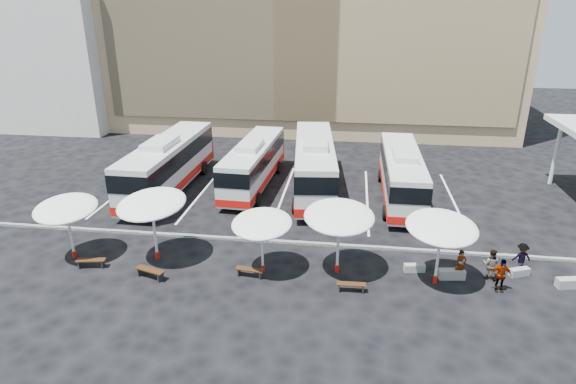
# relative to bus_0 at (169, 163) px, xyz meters

# --- Properties ---
(ground) EXTENTS (120.00, 120.00, 0.00)m
(ground) POSITION_rel_bus_0_xyz_m (8.47, -7.85, -2.09)
(ground) COLOR black
(ground) RESTS_ON ground
(sandstone_building) EXTENTS (42.00, 18.25, 29.60)m
(sandstone_building) POSITION_rel_bus_0_xyz_m (8.47, 24.02, 10.54)
(sandstone_building) COLOR tan
(sandstone_building) RESTS_ON ground
(apartment_block) EXTENTS (14.00, 14.00, 18.00)m
(apartment_block) POSITION_rel_bus_0_xyz_m (-19.53, 20.15, 6.91)
(apartment_block) COLOR silver
(apartment_block) RESTS_ON ground
(curb_divider) EXTENTS (34.00, 0.25, 0.15)m
(curb_divider) POSITION_rel_bus_0_xyz_m (8.47, -7.35, -2.02)
(curb_divider) COLOR black
(curb_divider) RESTS_ON ground
(bay_lines) EXTENTS (24.15, 12.00, 0.01)m
(bay_lines) POSITION_rel_bus_0_xyz_m (8.47, 0.15, -2.09)
(bay_lines) COLOR white
(bay_lines) RESTS_ON ground
(bus_0) EXTENTS (3.20, 12.94, 4.09)m
(bus_0) POSITION_rel_bus_0_xyz_m (0.00, 0.00, 0.00)
(bus_0) COLOR silver
(bus_0) RESTS_ON ground
(bus_1) EXTENTS (3.07, 11.46, 3.60)m
(bus_1) POSITION_rel_bus_0_xyz_m (5.99, 1.68, -0.25)
(bus_1) COLOR silver
(bus_1) RESTS_ON ground
(bus_2) EXTENTS (4.01, 13.07, 4.08)m
(bus_2) POSITION_rel_bus_0_xyz_m (10.55, 1.38, -0.01)
(bus_2) COLOR silver
(bus_2) RESTS_ON ground
(bus_3) EXTENTS (2.73, 11.60, 3.68)m
(bus_3) POSITION_rel_bus_0_xyz_m (16.75, 0.59, -0.21)
(bus_3) COLOR silver
(bus_3) RESTS_ON ground
(sunshade_0) EXTENTS (3.69, 3.73, 3.41)m
(sunshade_0) POSITION_rel_bus_0_xyz_m (-1.56, -10.54, 0.81)
(sunshade_0) COLOR silver
(sunshade_0) RESTS_ON ground
(sunshade_1) EXTENTS (4.66, 4.69, 3.78)m
(sunshade_1) POSITION_rel_bus_0_xyz_m (3.00, -10.07, 1.12)
(sunshade_1) COLOR silver
(sunshade_1) RESTS_ON ground
(sunshade_2) EXTENTS (3.49, 3.53, 3.20)m
(sunshade_2) POSITION_rel_bus_0_xyz_m (8.93, -10.60, 0.63)
(sunshade_2) COLOR silver
(sunshade_2) RESTS_ON ground
(sunshade_3) EXTENTS (3.91, 3.95, 3.69)m
(sunshade_3) POSITION_rel_bus_0_xyz_m (12.74, -10.14, 1.04)
(sunshade_3) COLOR silver
(sunshade_3) RESTS_ON ground
(sunshade_4) EXTENTS (4.03, 4.07, 3.57)m
(sunshade_4) POSITION_rel_bus_0_xyz_m (17.61, -10.53, 0.94)
(sunshade_4) COLOR silver
(sunshade_4) RESTS_ON ground
(wood_bench_0) EXTENTS (1.54, 0.65, 0.46)m
(wood_bench_0) POSITION_rel_bus_0_xyz_m (-0.08, -11.43, -1.74)
(wood_bench_0) COLOR black
(wood_bench_0) RESTS_ON ground
(wood_bench_1) EXTENTS (1.66, 0.89, 0.49)m
(wood_bench_1) POSITION_rel_bus_0_xyz_m (3.42, -12.00, -1.71)
(wood_bench_1) COLOR black
(wood_bench_1) RESTS_ON ground
(wood_bench_2) EXTENTS (1.49, 0.56, 0.45)m
(wood_bench_2) POSITION_rel_bus_0_xyz_m (8.37, -11.21, -1.75)
(wood_bench_2) COLOR black
(wood_bench_2) RESTS_ON ground
(wood_bench_3) EXTENTS (1.42, 0.42, 0.43)m
(wood_bench_3) POSITION_rel_bus_0_xyz_m (13.48, -11.88, -1.76)
(wood_bench_3) COLOR black
(wood_bench_3) RESTS_ON ground
(conc_bench_0) EXTENTS (1.11, 0.52, 0.40)m
(conc_bench_0) POSITION_rel_bus_0_xyz_m (16.71, -9.55, -1.89)
(conc_bench_0) COLOR gray
(conc_bench_0) RESTS_ON ground
(conc_bench_1) EXTENTS (1.36, 0.61, 0.49)m
(conc_bench_1) POSITION_rel_bus_0_xyz_m (18.48, -10.01, -1.84)
(conc_bench_1) COLOR gray
(conc_bench_1) RESTS_ON ground
(conc_bench_2) EXTENTS (1.11, 0.73, 0.40)m
(conc_bench_2) POSITION_rel_bus_0_xyz_m (21.98, -9.25, -1.89)
(conc_bench_2) COLOR gray
(conc_bench_2) RESTS_ON ground
(conc_bench_3) EXTENTS (1.35, 0.67, 0.48)m
(conc_bench_3) POSITION_rel_bus_0_xyz_m (24.07, -10.07, -1.85)
(conc_bench_3) COLOR gray
(conc_bench_3) RESTS_ON ground
(passenger_0) EXTENTS (0.64, 0.51, 1.53)m
(passenger_0) POSITION_rel_bus_0_xyz_m (18.89, -9.88, -1.32)
(passenger_0) COLOR black
(passenger_0) RESTS_ON ground
(passenger_1) EXTENTS (0.98, 0.89, 1.62)m
(passenger_1) POSITION_rel_bus_0_xyz_m (20.38, -9.80, -1.28)
(passenger_1) COLOR black
(passenger_1) RESTS_ON ground
(passenger_2) EXTENTS (1.02, 0.45, 1.71)m
(passenger_2) POSITION_rel_bus_0_xyz_m (20.55, -10.85, -1.23)
(passenger_2) COLOR black
(passenger_2) RESTS_ON ground
(passenger_3) EXTENTS (1.07, 0.71, 1.55)m
(passenger_3) POSITION_rel_bus_0_xyz_m (22.13, -8.73, -1.31)
(passenger_3) COLOR black
(passenger_3) RESTS_ON ground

